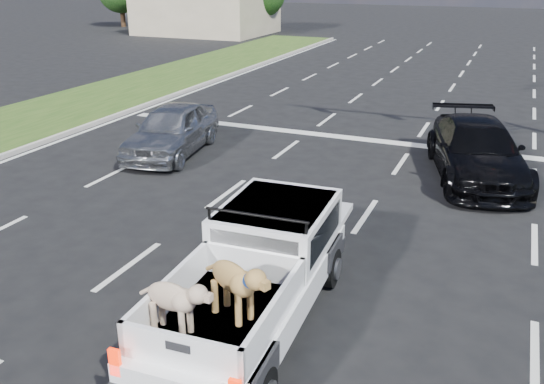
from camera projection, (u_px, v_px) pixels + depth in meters
The scene contains 7 objects.
ground at pixel (211, 285), 10.11m from camera, with size 160.00×160.00×0.00m, color black.
road_markings at pixel (326, 171), 15.73m from camera, with size 17.75×60.00×0.01m.
curb_left at pixel (53, 138), 18.52m from camera, with size 0.15×60.00×0.14m, color #A8A19A.
building_left at pixel (206, 6), 47.43m from camera, with size 10.00×8.00×4.40m, color #BFAF92.
pickup_truck at pixel (255, 273), 8.79m from camera, with size 2.04×4.95×1.82m.
silver_sedan at pixel (172, 129), 16.98m from camera, with size 1.74×4.34×1.48m, color #A1A4A8.
black_coupe at pixel (477, 151), 15.01m from camera, with size 2.08×5.13×1.49m, color black.
Camera 1 is at (4.44, -7.69, 5.22)m, focal length 38.00 mm.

